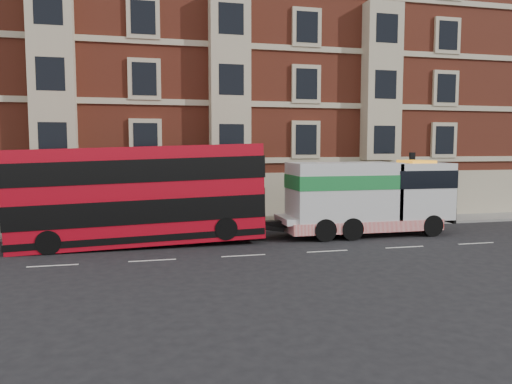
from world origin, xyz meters
TOP-DOWN VIEW (x-y plane):
  - ground at (0.00, 0.00)m, footprint 120.00×120.00m
  - sidewalk at (0.00, 7.50)m, footprint 90.00×3.00m
  - victorian_terrace at (0.50, 15.00)m, footprint 45.00×12.00m
  - lamp_post_west at (-6.00, 6.20)m, footprint 0.35×0.15m
  - lamp_post_east at (12.00, 6.20)m, footprint 0.35×0.15m
  - double_decker_bus at (-4.44, 3.52)m, footprint 12.02×2.76m
  - tow_truck at (7.62, 3.52)m, footprint 9.62×2.84m
  - pedestrian at (-9.45, 6.77)m, footprint 0.60×0.39m

SIDE VIEW (x-z plane):
  - ground at x=0.00m, z-range 0.00..0.00m
  - sidewalk at x=0.00m, z-range 0.00..0.15m
  - pedestrian at x=-9.45m, z-range 0.15..1.77m
  - tow_truck at x=7.62m, z-range 0.12..4.13m
  - double_decker_bus at x=-4.44m, z-range 0.14..5.01m
  - lamp_post_west at x=-6.00m, z-range 0.50..4.85m
  - lamp_post_east at x=12.00m, z-range 0.50..4.85m
  - victorian_terrace at x=0.50m, z-range -0.13..20.27m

